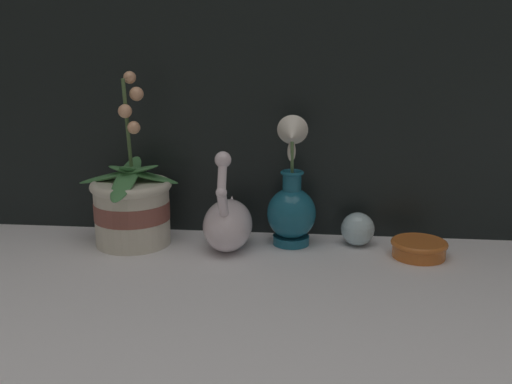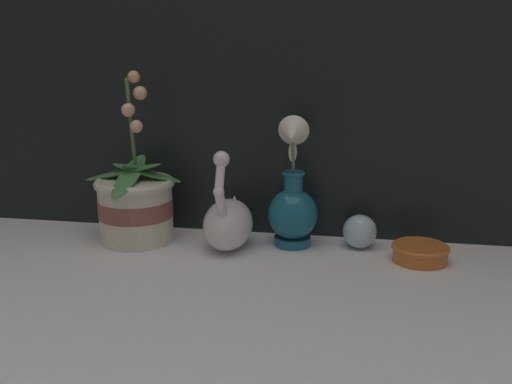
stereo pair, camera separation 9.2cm
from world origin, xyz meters
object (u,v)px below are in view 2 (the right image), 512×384
Objects in this scene: orchid_potted_plant at (136,203)px; glass_sphere at (360,231)px; amber_dish at (420,252)px; blue_vase at (293,204)px; swan_figurine at (228,221)px.

orchid_potted_plant reaches higher than glass_sphere.
orchid_potted_plant is 0.62m from amber_dish.
blue_vase is (0.35, 0.03, 0.01)m from orchid_potted_plant.
orchid_potted_plant reaches higher than blue_vase.
swan_figurine reaches higher than glass_sphere.
orchid_potted_plant reaches higher than swan_figurine.
orchid_potted_plant is 0.35m from blue_vase.
swan_figurine is at bearing -169.42° from glass_sphere.
swan_figurine reaches higher than amber_dish.
glass_sphere is (0.28, 0.05, -0.02)m from swan_figurine.
orchid_potted_plant is 1.30× the size of blue_vase.
swan_figurine is (0.22, -0.01, -0.03)m from orchid_potted_plant.
swan_figurine is at bearing -163.27° from blue_vase.
swan_figurine is 0.78× the size of blue_vase.
glass_sphere is (0.15, 0.01, -0.06)m from blue_vase.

